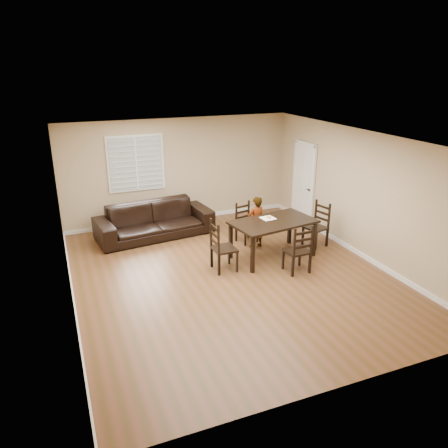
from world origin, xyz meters
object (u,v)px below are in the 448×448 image
Objects in this scene: chair_far at (300,252)px; sofa at (155,220)px; dining_table at (273,225)px; chair_left at (218,249)px; chair_near at (244,223)px; chair_right at (319,225)px; donut at (269,217)px; child at (256,222)px.

sofa is (-2.21, 3.06, -0.06)m from chair_far.
dining_table is 1.78× the size of chair_left.
dining_table is at bearing -94.06° from chair_near.
chair_right is at bearing -36.43° from sofa.
chair_far is 3.78m from sofa.
dining_table is 2.03× the size of chair_near.
chair_right is (1.20, 1.14, 0.00)m from chair_far.
chair_left reaches higher than donut.
sofa is at bearing -55.86° from chair_far.
chair_near is at bearing 100.90° from donut.
chair_far reaches higher than donut.
chair_far is 1.58m from child.
donut is at bearing 83.66° from dining_table.
chair_near is 0.92× the size of chair_far.
chair_left is at bearing -145.33° from chair_near.
chair_near is 0.34× the size of sofa.
sofa is at bearing 125.27° from dining_table.
sofa is (-2.07, 1.94, -0.45)m from donut.
chair_left reaches higher than chair_right.
chair_near is 1.73m from chair_left.
child is at bearing -44.25° from sofa.
chair_far is at bearing -60.91° from chair_right.
dining_table is at bearing -87.40° from donut.
sofa is (-3.41, 1.92, -0.06)m from chair_right.
chair_left is 0.89× the size of child.
chair_far is 0.99× the size of chair_right.
chair_near is at bearing 90.46° from dining_table.
donut is (0.09, -0.43, 0.25)m from child.
chair_left reaches higher than sofa.
child reaches higher than sofa.
sofa is (-2.08, 2.14, -0.34)m from dining_table.
chair_right reaches higher than chair_far.
sofa is at bearing -134.07° from chair_right.
chair_near is 8.88× the size of donut.
chair_far is 1.65m from chair_right.
chair_far is 9.64× the size of donut.
chair_left reaches higher than chair_far.
child is 0.51m from donut.
child reaches higher than donut.
child is at bearing 101.80° from donut.
chair_right is at bearing -137.95° from chair_far.
chair_near is 1.74m from chair_right.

